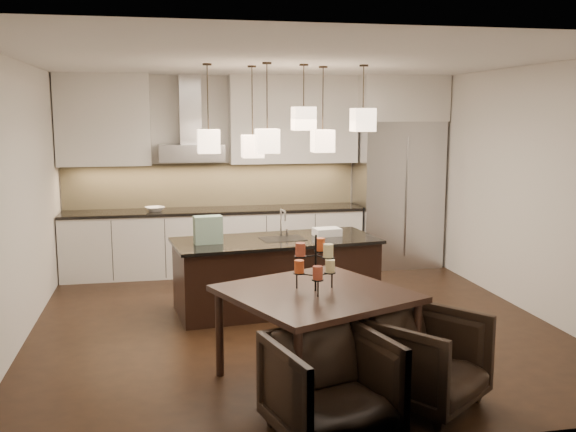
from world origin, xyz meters
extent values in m
cube|color=black|center=(0.00, 0.00, -0.01)|extent=(5.50, 5.50, 0.02)
cube|color=white|center=(0.00, 0.00, 2.81)|extent=(5.50, 5.50, 0.02)
cube|color=silver|center=(0.00, 2.76, 1.40)|extent=(5.50, 0.02, 2.80)
cube|color=silver|center=(0.00, -2.76, 1.40)|extent=(5.50, 0.02, 2.80)
cube|color=silver|center=(-2.76, 0.00, 1.40)|extent=(0.02, 5.50, 2.80)
cube|color=silver|center=(2.76, 0.00, 1.40)|extent=(0.02, 5.50, 2.80)
cube|color=#B7B7BA|center=(2.10, 2.38, 1.07)|extent=(1.20, 0.72, 2.15)
cube|color=silver|center=(2.10, 2.38, 2.47)|extent=(1.26, 0.72, 0.65)
cube|color=silver|center=(-0.62, 2.43, 0.44)|extent=(4.21, 0.62, 0.88)
cube|color=black|center=(-0.62, 2.43, 0.90)|extent=(4.21, 0.66, 0.04)
cube|color=tan|center=(-0.62, 2.73, 1.24)|extent=(4.21, 0.02, 0.63)
cube|color=silver|center=(-2.10, 2.57, 2.17)|extent=(1.25, 0.35, 1.25)
cube|color=silver|center=(0.55, 2.57, 2.17)|extent=(1.85, 0.35, 1.25)
cube|color=#B7B7BA|center=(-0.93, 2.48, 1.72)|extent=(0.90, 0.52, 0.24)
cube|color=#B7B7BA|center=(-0.93, 2.59, 2.32)|extent=(0.30, 0.28, 0.96)
imported|color=silver|center=(-1.45, 2.38, 0.95)|extent=(0.33, 0.33, 0.06)
cube|color=black|center=(-0.08, 0.53, 0.40)|extent=(2.35, 1.16, 0.80)
cube|color=black|center=(-0.08, 0.53, 0.81)|extent=(2.43, 1.24, 0.04)
cube|color=#1E6040|center=(-0.86, 0.43, 0.99)|extent=(0.32, 0.20, 0.31)
cube|color=silver|center=(0.55, 0.61, 0.88)|extent=(0.33, 0.25, 0.09)
cylinder|color=#F0E6A0|center=(0.01, -1.54, 1.00)|extent=(0.11, 0.11, 0.11)
cylinder|color=#D65624|center=(-0.25, -1.51, 1.00)|extent=(0.11, 0.11, 0.11)
cylinder|color=#A3412B|center=(-0.15, -1.75, 1.00)|extent=(0.11, 0.11, 0.11)
cylinder|color=#D65624|center=(-0.05, -1.46, 1.17)|extent=(0.11, 0.11, 0.11)
cylinder|color=#A3412B|center=(-0.26, -1.63, 1.17)|extent=(0.11, 0.11, 0.11)
cylinder|color=#F0E6A0|center=(-0.05, -1.72, 1.17)|extent=(0.11, 0.11, 0.11)
imported|color=black|center=(-0.23, -2.52, 0.37)|extent=(0.97, 0.99, 0.74)
imported|color=black|center=(0.63, -2.16, 0.37)|extent=(1.11, 1.12, 0.73)
cube|color=beige|center=(-0.83, 0.57, 1.96)|extent=(0.24, 0.24, 0.26)
cube|color=beige|center=(-0.30, 0.78, 1.89)|extent=(0.24, 0.24, 0.26)
cube|color=beige|center=(0.22, 0.43, 2.21)|extent=(0.24, 0.24, 0.26)
cube|color=beige|center=(0.51, 0.70, 1.94)|extent=(0.24, 0.24, 0.26)
cube|color=beige|center=(0.90, 0.40, 2.19)|extent=(0.24, 0.24, 0.26)
cube|color=beige|center=(-0.21, 0.28, 1.97)|extent=(0.24, 0.24, 0.26)
camera|label=1|loc=(-1.36, -6.61, 2.26)|focal=40.00mm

